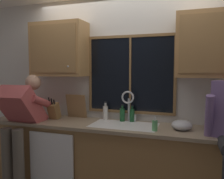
% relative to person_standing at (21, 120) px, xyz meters
% --- Properties ---
extents(back_wall, '(5.78, 0.12, 2.55)m').
position_rel_person_standing_xyz_m(back_wall, '(1.19, 0.66, 0.33)').
color(back_wall, silver).
rests_on(back_wall, floor).
extents(window_glass, '(1.10, 0.02, 0.95)m').
position_rel_person_standing_xyz_m(window_glass, '(1.27, 0.59, 0.58)').
color(window_glass, black).
extents(window_frame_top, '(1.17, 0.02, 0.04)m').
position_rel_person_standing_xyz_m(window_frame_top, '(1.27, 0.58, 1.07)').
color(window_frame_top, brown).
extents(window_frame_bottom, '(1.17, 0.02, 0.04)m').
position_rel_person_standing_xyz_m(window_frame_bottom, '(1.27, 0.58, 0.09)').
color(window_frame_bottom, brown).
extents(window_frame_left, '(0.04, 0.02, 0.95)m').
position_rel_person_standing_xyz_m(window_frame_left, '(0.70, 0.58, 0.58)').
color(window_frame_left, brown).
extents(window_frame_right, '(0.03, 0.02, 0.95)m').
position_rel_person_standing_xyz_m(window_frame_right, '(1.84, 0.58, 0.58)').
color(window_frame_right, brown).
extents(window_mullion_center, '(0.02, 0.02, 0.95)m').
position_rel_person_standing_xyz_m(window_mullion_center, '(1.27, 0.58, 0.58)').
color(window_mullion_center, brown).
extents(lower_cabinet_run, '(3.38, 0.58, 0.88)m').
position_rel_person_standing_xyz_m(lower_cabinet_run, '(1.19, 0.31, -0.51)').
color(lower_cabinet_run, olive).
rests_on(lower_cabinet_run, floor).
extents(countertop, '(3.44, 0.62, 0.04)m').
position_rel_person_standing_xyz_m(countertop, '(1.19, 0.29, -0.05)').
color(countertop, gray).
rests_on(countertop, lower_cabinet_run).
extents(dishwasher_front, '(0.60, 0.02, 0.74)m').
position_rel_person_standing_xyz_m(dishwasher_front, '(0.44, -0.01, -0.49)').
color(dishwasher_front, white).
extents(upper_cabinet_left, '(0.76, 0.36, 0.72)m').
position_rel_person_standing_xyz_m(upper_cabinet_left, '(0.31, 0.43, 0.91)').
color(upper_cabinet_left, '#A87A47').
extents(upper_cabinet_right, '(0.76, 0.36, 0.72)m').
position_rel_person_standing_xyz_m(upper_cabinet_right, '(2.23, 0.43, 0.91)').
color(upper_cabinet_right, '#A87A47').
extents(sink, '(0.80, 0.46, 0.21)m').
position_rel_person_standing_xyz_m(sink, '(1.27, 0.30, -0.13)').
color(sink, silver).
rests_on(sink, lower_cabinet_run).
extents(faucet, '(0.18, 0.09, 0.40)m').
position_rel_person_standing_xyz_m(faucet, '(1.28, 0.48, 0.23)').
color(faucet, silver).
rests_on(faucet, countertop).
extents(person_standing, '(0.53, 0.71, 1.52)m').
position_rel_person_standing_xyz_m(person_standing, '(0.00, 0.00, 0.00)').
color(person_standing, '#595147').
rests_on(person_standing, floor).
extents(knife_block, '(0.12, 0.18, 0.32)m').
position_rel_person_standing_xyz_m(knife_block, '(0.28, 0.33, 0.08)').
color(knife_block, olive).
rests_on(knife_block, countertop).
extents(cutting_board, '(0.29, 0.09, 0.33)m').
position_rel_person_standing_xyz_m(cutting_board, '(0.52, 0.51, 0.13)').
color(cutting_board, '#997047').
rests_on(cutting_board, countertop).
extents(mixing_bowl, '(0.23, 0.23, 0.11)m').
position_rel_person_standing_xyz_m(mixing_bowl, '(1.94, 0.29, 0.02)').
color(mixing_bowl, '#B7B7BC').
rests_on(mixing_bowl, countertop).
extents(soap_dispenser, '(0.06, 0.07, 0.16)m').
position_rel_person_standing_xyz_m(soap_dispenser, '(1.66, 0.15, 0.03)').
color(soap_dispenser, '#59A566').
rests_on(soap_dispenser, countertop).
extents(bottle_green_glass, '(0.07, 0.07, 0.22)m').
position_rel_person_standing_xyz_m(bottle_green_glass, '(1.19, 0.49, 0.06)').
color(bottle_green_glass, '#1E592D').
rests_on(bottle_green_glass, countertop).
extents(bottle_tall_clear, '(0.07, 0.07, 0.24)m').
position_rel_person_standing_xyz_m(bottle_tall_clear, '(0.95, 0.51, 0.07)').
color(bottle_tall_clear, silver).
rests_on(bottle_tall_clear, countertop).
extents(bottle_amber_small, '(0.06, 0.06, 0.21)m').
position_rel_person_standing_xyz_m(bottle_amber_small, '(1.32, 0.51, 0.06)').
color(bottle_amber_small, '#1E592D').
rests_on(bottle_amber_small, countertop).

